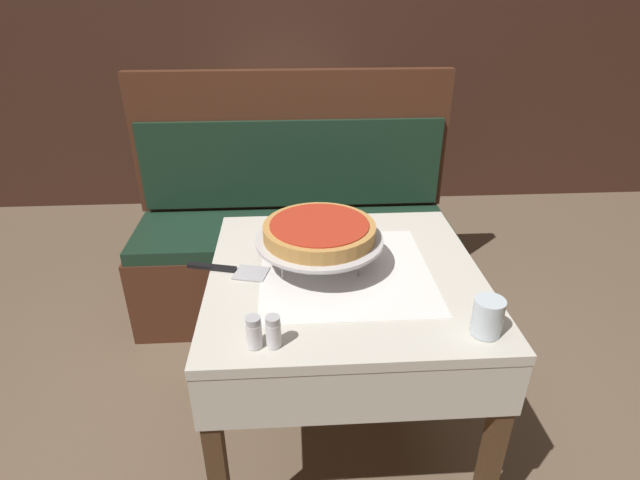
{
  "coord_description": "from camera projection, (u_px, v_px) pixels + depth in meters",
  "views": [
    {
      "loc": [
        -0.16,
        -1.3,
        1.52
      ],
      "look_at": [
        -0.08,
        0.0,
        0.83
      ],
      "focal_mm": 28.0,
      "sensor_mm": 36.0,
      "label": 1
    }
  ],
  "objects": [
    {
      "name": "ground_plane",
      "position": [
        341.0,
        437.0,
        1.86
      ],
      "size": [
        14.0,
        14.0,
        0.0
      ],
      "primitive_type": "plane",
      "color": "brown"
    },
    {
      "name": "dining_table_front",
      "position": [
        344.0,
        301.0,
        1.58
      ],
      "size": [
        0.83,
        0.83,
        0.73
      ],
      "color": "beige",
      "rests_on": "ground_plane"
    },
    {
      "name": "dining_table_rear",
      "position": [
        290.0,
        136.0,
        3.13
      ],
      "size": [
        0.78,
        0.78,
        0.73
      ],
      "color": "beige",
      "rests_on": "ground_plane"
    },
    {
      "name": "booth_bench",
      "position": [
        295.0,
        247.0,
        2.48
      ],
      "size": [
        1.52,
        0.51,
        1.15
      ],
      "color": "#4C2819",
      "rests_on": "ground_plane"
    },
    {
      "name": "back_wall_panel",
      "position": [
        311.0,
        32.0,
        3.31
      ],
      "size": [
        6.0,
        0.04,
        2.4
      ],
      "primitive_type": "cube",
      "color": "#3D2319",
      "rests_on": "ground_plane"
    },
    {
      "name": "pizza_pan_stand",
      "position": [
        319.0,
        241.0,
        1.51
      ],
      "size": [
        0.39,
        0.39,
        0.1
      ],
      "color": "#ADADB2",
      "rests_on": "dining_table_front"
    },
    {
      "name": "deep_dish_pizza",
      "position": [
        319.0,
        231.0,
        1.49
      ],
      "size": [
        0.34,
        0.34,
        0.05
      ],
      "color": "#C68E47",
      "rests_on": "pizza_pan_stand"
    },
    {
      "name": "pizza_server",
      "position": [
        230.0,
        269.0,
        1.52
      ],
      "size": [
        0.26,
        0.11,
        0.01
      ],
      "color": "#BCBCC1",
      "rests_on": "dining_table_front"
    },
    {
      "name": "water_glass_near",
      "position": [
        488.0,
        316.0,
        1.24
      ],
      "size": [
        0.08,
        0.08,
        0.1
      ],
      "color": "silver",
      "rests_on": "dining_table_front"
    },
    {
      "name": "salt_shaker",
      "position": [
        254.0,
        332.0,
        1.19
      ],
      "size": [
        0.04,
        0.04,
        0.08
      ],
      "color": "silver",
      "rests_on": "dining_table_front"
    },
    {
      "name": "pepper_shaker",
      "position": [
        273.0,
        331.0,
        1.2
      ],
      "size": [
        0.04,
        0.04,
        0.08
      ],
      "color": "silver",
      "rests_on": "dining_table_front"
    },
    {
      "name": "condiment_caddy",
      "position": [
        305.0,
        109.0,
        3.16
      ],
      "size": [
        0.12,
        0.12,
        0.18
      ],
      "color": "black",
      "rests_on": "dining_table_rear"
    }
  ]
}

